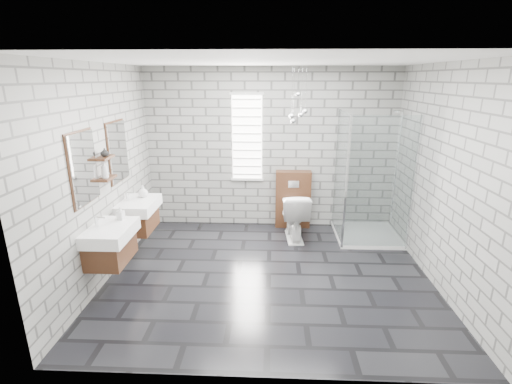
# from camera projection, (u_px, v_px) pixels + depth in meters

# --- Properties ---
(floor) EXTENTS (4.20, 3.60, 0.02)m
(floor) POSITION_uv_depth(u_px,v_px,m) (269.00, 275.00, 4.97)
(floor) COLOR black
(floor) RESTS_ON ground
(ceiling) EXTENTS (4.20, 3.60, 0.02)m
(ceiling) POSITION_uv_depth(u_px,v_px,m) (271.00, 60.00, 4.17)
(ceiling) COLOR white
(ceiling) RESTS_ON wall_back
(wall_back) EXTENTS (4.20, 0.02, 2.70)m
(wall_back) POSITION_uv_depth(u_px,v_px,m) (271.00, 149.00, 6.30)
(wall_back) COLOR gray
(wall_back) RESTS_ON floor
(wall_front) EXTENTS (4.20, 0.02, 2.70)m
(wall_front) POSITION_uv_depth(u_px,v_px,m) (268.00, 237.00, 2.84)
(wall_front) COLOR gray
(wall_front) RESTS_ON floor
(wall_left) EXTENTS (0.02, 3.60, 2.70)m
(wall_left) POSITION_uv_depth(u_px,v_px,m) (102.00, 175.00, 4.66)
(wall_left) COLOR gray
(wall_left) RESTS_ON floor
(wall_right) EXTENTS (0.02, 3.60, 2.70)m
(wall_right) POSITION_uv_depth(u_px,v_px,m) (444.00, 179.00, 4.48)
(wall_right) COLOR gray
(wall_right) RESTS_ON floor
(vanity_left) EXTENTS (0.47, 0.70, 1.57)m
(vanity_left) POSITION_uv_depth(u_px,v_px,m) (107.00, 234.00, 4.37)
(vanity_left) COLOR #4B2A17
(vanity_left) RESTS_ON wall_left
(vanity_right) EXTENTS (0.47, 0.70, 1.57)m
(vanity_right) POSITION_uv_depth(u_px,v_px,m) (136.00, 207.00, 5.29)
(vanity_right) COLOR #4B2A17
(vanity_right) RESTS_ON wall_left
(shelf_lower) EXTENTS (0.14, 0.30, 0.03)m
(shelf_lower) POSITION_uv_depth(u_px,v_px,m) (107.00, 178.00, 4.61)
(shelf_lower) COLOR #4B2A17
(shelf_lower) RESTS_ON wall_left
(shelf_upper) EXTENTS (0.14, 0.30, 0.03)m
(shelf_upper) POSITION_uv_depth(u_px,v_px,m) (104.00, 158.00, 4.54)
(shelf_upper) COLOR #4B2A17
(shelf_upper) RESTS_ON wall_left
(window) EXTENTS (0.56, 0.05, 1.48)m
(window) POSITION_uv_depth(u_px,v_px,m) (247.00, 138.00, 6.23)
(window) COLOR white
(window) RESTS_ON wall_back
(cistern_panel) EXTENTS (0.60, 0.20, 1.00)m
(cistern_panel) POSITION_uv_depth(u_px,v_px,m) (293.00, 199.00, 6.43)
(cistern_panel) COLOR #4B2A17
(cistern_panel) RESTS_ON floor
(flush_plate) EXTENTS (0.18, 0.01, 0.12)m
(flush_plate) POSITION_uv_depth(u_px,v_px,m) (294.00, 184.00, 6.24)
(flush_plate) COLOR silver
(flush_plate) RESTS_ON cistern_panel
(shower_enclosure) EXTENTS (1.00, 1.00, 2.03)m
(shower_enclosure) POSITION_uv_depth(u_px,v_px,m) (364.00, 210.00, 5.89)
(shower_enclosure) COLOR white
(shower_enclosure) RESTS_ON floor
(pendant_cluster) EXTENTS (0.30, 0.23, 0.87)m
(pendant_cluster) POSITION_uv_depth(u_px,v_px,m) (298.00, 111.00, 5.66)
(pendant_cluster) COLOR silver
(pendant_cluster) RESTS_ON ceiling
(toilet) EXTENTS (0.49, 0.79, 0.78)m
(toilet) POSITION_uv_depth(u_px,v_px,m) (294.00, 215.00, 5.98)
(toilet) COLOR white
(toilet) RESTS_ON floor
(soap_bottle_a) EXTENTS (0.09, 0.09, 0.17)m
(soap_bottle_a) POSITION_uv_depth(u_px,v_px,m) (120.00, 213.00, 4.53)
(soap_bottle_a) COLOR #B2B2B2
(soap_bottle_a) RESTS_ON vanity_left
(soap_bottle_b) EXTENTS (0.17, 0.17, 0.17)m
(soap_bottle_b) POSITION_uv_depth(u_px,v_px,m) (143.00, 191.00, 5.38)
(soap_bottle_b) COLOR #B2B2B2
(soap_bottle_b) RESTS_ON vanity_right
(soap_bottle_c) EXTENTS (0.11, 0.11, 0.22)m
(soap_bottle_c) POSITION_uv_depth(u_px,v_px,m) (104.00, 170.00, 4.52)
(soap_bottle_c) COLOR #B2B2B2
(soap_bottle_c) RESTS_ON shelf_lower
(vase) EXTENTS (0.12, 0.12, 0.10)m
(vase) POSITION_uv_depth(u_px,v_px,m) (105.00, 152.00, 4.52)
(vase) COLOR #B2B2B2
(vase) RESTS_ON shelf_upper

